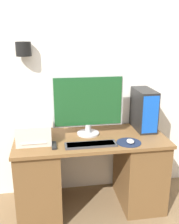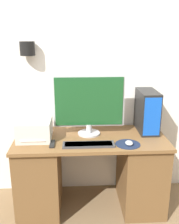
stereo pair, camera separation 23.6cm
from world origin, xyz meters
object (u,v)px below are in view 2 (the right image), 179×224
Objects in this scene: printer at (35,129)px; computer_tower at (147,111)px; keyboard at (89,144)px; mouse at (129,143)px; remote_control at (52,144)px; monitor at (89,103)px.

computer_tower is at bearing 6.66° from printer.
keyboard is 5.34× the size of mouse.
printer is 2.32× the size of remote_control.
printer is (-0.48, 0.20, 0.08)m from keyboard.
monitor reaches higher than mouse.
monitor is at bearing 86.15° from keyboard.
mouse is (0.35, -0.01, 0.01)m from keyboard.
computer_tower is (0.59, 0.32, 0.19)m from keyboard.
monitor is at bearing 34.94° from remote_control.
computer_tower reaches higher than remote_control.
keyboard is at bearing -6.39° from remote_control.
keyboard is 0.35m from mouse.
monitor is at bearing 7.95° from printer.
printer is at bearing 157.74° from keyboard.
monitor reaches higher than printer.
computer_tower is (0.24, 0.33, 0.18)m from mouse.
printer reaches higher than keyboard.
remote_control is (-0.90, -0.29, -0.19)m from computer_tower.
computer_tower is at bearing 17.67° from remote_control.
remote_control is at bearing -162.33° from computer_tower.
mouse is at bearing -14.08° from printer.
printer is (-0.50, -0.07, -0.21)m from monitor.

